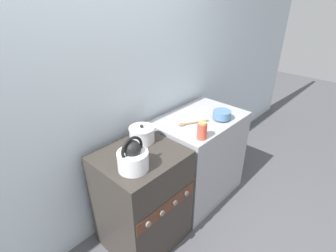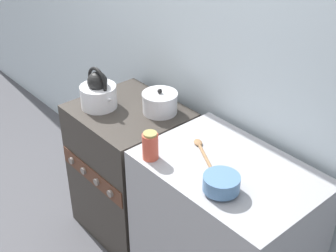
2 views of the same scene
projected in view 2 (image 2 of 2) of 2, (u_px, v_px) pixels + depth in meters
name	position (u px, v px, depth m)	size (l,w,h in m)	color
ground_plane	(99.00, 243.00, 3.07)	(12.00, 12.00, 0.00)	#4C4C51
wall_back	(178.00, 37.00, 2.79)	(7.00, 0.06, 2.50)	silver
stove	(131.00, 171.00, 2.99)	(0.64, 0.60, 0.90)	#332D28
counter	(224.00, 236.00, 2.49)	(0.88, 0.61, 0.91)	#99999E
kettle	(99.00, 93.00, 2.74)	(0.26, 0.21, 0.25)	silver
cooking_pot	(160.00, 103.00, 2.70)	(0.21, 0.21, 0.15)	silver
enamel_bowl	(221.00, 183.00, 2.06)	(0.17, 0.17, 0.09)	#4C729E
storage_jar	(150.00, 146.00, 2.28)	(0.08, 0.08, 0.15)	#CC4C38
wooden_spoon	(203.00, 152.00, 2.35)	(0.27, 0.16, 0.02)	olive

